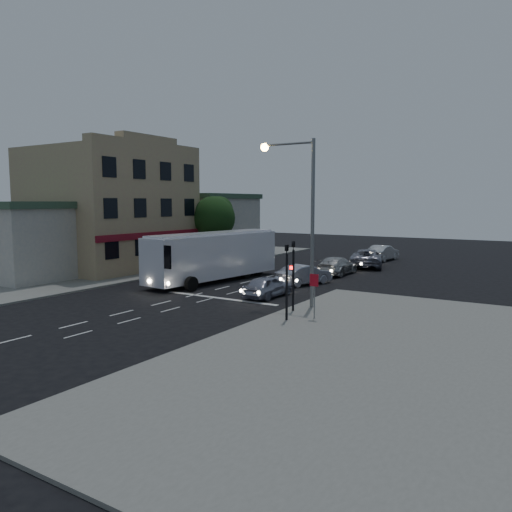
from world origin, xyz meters
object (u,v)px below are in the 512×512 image
Objects in this scene: car_sedan_a at (304,275)px; car_sedan_c at (367,258)px; car_suv at (267,286)px; car_extra at (383,253)px; streetlight at (302,203)px; traffic_signal_main at (293,267)px; traffic_signal_side at (287,273)px; tour_bus at (214,255)px; car_sedan_b at (337,266)px; street_tree at (214,216)px; regulatory_sign at (314,289)px.

car_sedan_a is 11.50m from car_sedan_c.
car_extra is (-0.07, 22.50, 0.09)m from car_suv.
car_suv is 0.85× the size of car_extra.
car_suv is 6.14m from streetlight.
car_sedan_a is at bearing 112.85° from traffic_signal_main.
car_sedan_a is 1.05× the size of traffic_signal_main.
traffic_signal_side is (3.77, -21.87, 1.61)m from car_sedan_c.
tour_bus is 1.32× the size of streetlight.
street_tree reaches higher than car_sedan_b.
traffic_signal_main is 0.46× the size of streetlight.
car_sedan_c is at bearing -89.22° from car_suv.
car_extra is (6.37, 19.32, -1.18)m from tour_bus.
streetlight reaches higher than car_sedan_a.
traffic_signal_side is at bearing 103.27° from car_sedan_b.
car_sedan_b is at bearing 94.17° from car_extra.
car_sedan_b is 0.80× the size of street_tree.
regulatory_sign is (5.19, -15.12, 0.88)m from car_sedan_b.
car_sedan_b is 12.89m from street_tree.
traffic_signal_side reaches higher than car_sedan_c.
car_suv is 5.38m from car_sedan_a.
traffic_signal_side reaches higher than car_sedan_b.
car_extra is 1.13× the size of traffic_signal_side.
traffic_signal_side is at bearing 130.26° from car_sedan_a.
car_sedan_c is 1.42× the size of traffic_signal_main.
car_sedan_b is 16.01m from regulatory_sign.
street_tree is (-16.51, 16.22, 2.08)m from traffic_signal_side.
traffic_signal_main is 2.14m from regulatory_sign.
car_suv is 22.50m from car_extra.
traffic_signal_side is (4.19, -16.09, 1.70)m from car_sedan_b.
car_sedan_c is at bearing 23.90° from street_tree.
car_sedan_a is 1.05× the size of traffic_signal_side.
car_sedan_b is 5.79m from car_sedan_c.
car_sedan_c reaches higher than car_sedan_b.
streetlight reaches higher than traffic_signal_side.
car_sedan_a is at bearing 88.14° from car_sedan_b.
streetlight is 1.45× the size of street_tree.
street_tree is at bearing 137.97° from traffic_signal_main.
traffic_signal_side reaches higher than tour_bus.
car_extra is 0.75× the size of street_tree.
car_sedan_c is 0.65× the size of streetlight.
regulatory_sign is at bearing 85.60° from car_sedan_c.
car_sedan_b is at bearing -0.63° from street_tree.
car_suv is (6.43, -3.18, -1.27)m from tour_bus.
car_extra is (0.07, 11.42, 0.05)m from car_sedan_b.
traffic_signal_main is 1.86× the size of regulatory_sign.
car_suv is 1.79× the size of regulatory_sign.
tour_bus is 1.92× the size of street_tree.
car_sedan_a is at bearing -25.48° from street_tree.
car_extra is at bearing 42.31° from street_tree.
car_sedan_a is 9.20m from streetlight.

